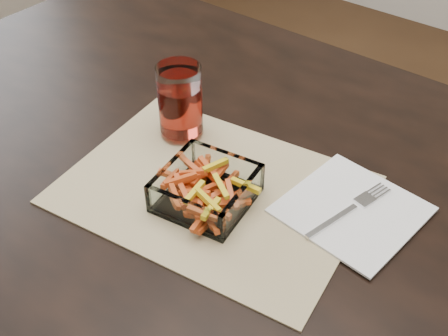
% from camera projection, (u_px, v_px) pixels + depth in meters
% --- Properties ---
extents(dining_table, '(1.60, 0.90, 0.75)m').
position_uv_depth(dining_table, '(253.00, 210.00, 0.97)').
color(dining_table, black).
rests_on(dining_table, ground).
extents(placemat, '(0.49, 0.39, 0.00)m').
position_uv_depth(placemat, '(213.00, 189.00, 0.87)').
color(placemat, tan).
rests_on(placemat, dining_table).
extents(glass_bowl, '(0.15, 0.15, 0.05)m').
position_uv_depth(glass_bowl, '(206.00, 190.00, 0.84)').
color(glass_bowl, white).
rests_on(glass_bowl, placemat).
extents(tumbler, '(0.07, 0.07, 0.13)m').
position_uv_depth(tumbler, '(180.00, 104.00, 0.94)').
color(tumbler, white).
rests_on(tumbler, placemat).
extents(napkin, '(0.20, 0.20, 0.00)m').
position_uv_depth(napkin, '(352.00, 210.00, 0.83)').
color(napkin, white).
rests_on(napkin, placemat).
extents(fork, '(0.05, 0.17, 0.00)m').
position_uv_depth(fork, '(351.00, 209.00, 0.83)').
color(fork, silver).
rests_on(fork, napkin).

